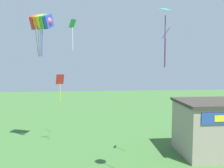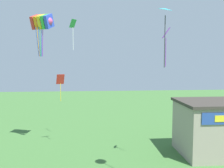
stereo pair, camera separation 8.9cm
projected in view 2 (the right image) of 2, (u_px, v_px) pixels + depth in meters
The scene contains 5 objects.
kite_rainbow_parafoil at pixel (42, 22), 22.49m from camera, with size 2.44×2.11×3.87m.
kite_cyan_delta at pixel (165, 13), 14.25m from camera, with size 1.20×1.20×3.49m.
kite_purple_streamer at pixel (166, 39), 18.16m from camera, with size 0.58×0.69×2.83m.
kite_red_diamond at pixel (60, 82), 23.26m from camera, with size 0.82×0.62×2.55m.
kite_green_diamond at pixel (73, 29), 23.58m from camera, with size 0.73×0.74×2.85m.
Camera 2 is at (-1.50, -6.86, 7.99)m, focal length 40.00 mm.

